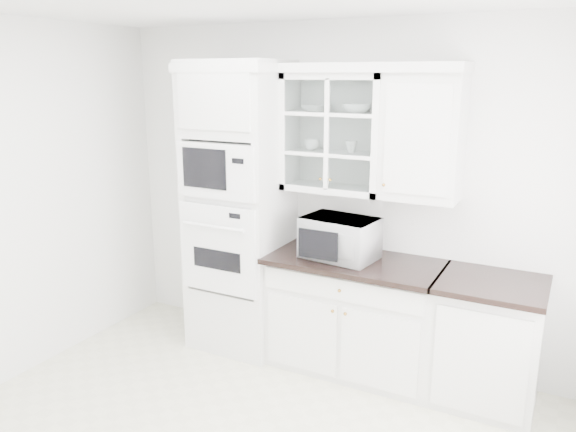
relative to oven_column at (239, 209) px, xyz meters
The scene contains 12 objects.
room_shell 1.37m from the oven_column, 52.79° to the right, with size 4.00×3.50×2.70m.
oven_column is the anchor object (origin of this frame).
base_cabinet_run 1.27m from the oven_column, ahead, with size 1.32×0.67×0.92m.
extra_base_cabinet 2.16m from the oven_column, ahead, with size 0.72×0.67×0.92m.
upper_cabinet_glass 1.03m from the oven_column, 12.10° to the left, with size 0.80×0.33×0.90m.
upper_cabinet_solid 1.60m from the oven_column, ahead, with size 0.55×0.33×0.90m, color silver.
crown_molding 1.33m from the oven_column, 11.90° to the left, with size 2.14×0.38×0.07m, color white.
countertop_microwave 0.92m from the oven_column, ahead, with size 0.54×0.45×0.32m, color white.
bowl_a 1.05m from the oven_column, 14.80° to the left, with size 0.21×0.21×0.05m, color white.
bowl_b 1.28m from the oven_column, ahead, with size 0.21×0.21×0.07m, color white.
cup_a 0.83m from the oven_column, 14.04° to the left, with size 0.11×0.11×0.09m, color white.
cup_b 1.08m from the oven_column, 11.04° to the left, with size 0.09×0.09×0.09m, color white.
Camera 1 is at (1.71, -2.41, 2.29)m, focal length 35.00 mm.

